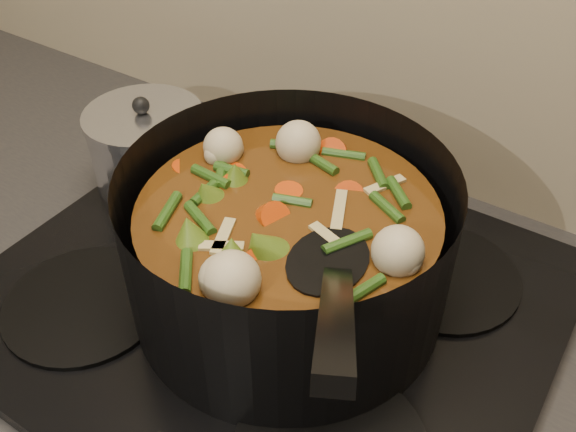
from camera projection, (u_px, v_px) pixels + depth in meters
The scene contains 3 objects.
stovetop at pixel (268, 296), 0.74m from camera, with size 0.62×0.54×0.03m.
stockpot at pixel (288, 246), 0.68m from camera, with size 0.42×0.45×0.25m.
saucepan at pixel (148, 147), 0.87m from camera, with size 0.16×0.16×0.13m.
Camera 1 is at (0.30, 1.52, 1.47)m, focal length 40.00 mm.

